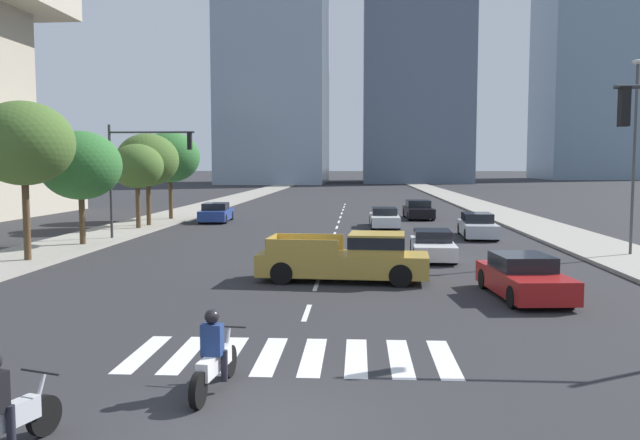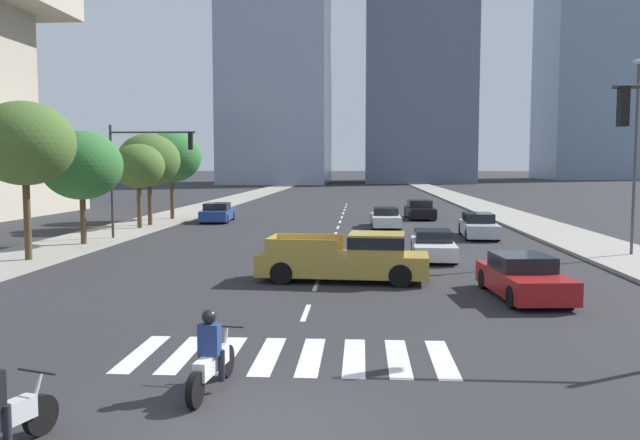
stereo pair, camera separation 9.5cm
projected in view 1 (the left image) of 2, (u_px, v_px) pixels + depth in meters
The scene contains 22 objects.
ground_plane at pixel (266, 430), 9.79m from camera, with size 800.00×800.00×0.00m, color #28282B.
sidewalk_east at pixel (549, 230), 38.86m from camera, with size 4.00×260.00×0.15m, color gray.
sidewalk_west at pixel (131, 228), 40.38m from camera, with size 4.00×260.00×0.15m, color gray.
crosswalk_near at pixel (291, 356), 13.54m from camera, with size 6.75×2.75×0.01m.
lane_divider_center at pixel (337, 227), 41.39m from camera, with size 0.14×50.00×0.01m.
motorcycle_lead at pixel (214, 359), 11.39m from camera, with size 0.70×2.22×1.49m.
motorcycle_trailing at pixel (0, 416), 8.82m from camera, with size 0.95×2.06×1.49m.
pickup_truck at pixel (351, 258), 22.16m from camera, with size 5.89×2.32×1.67m.
sedan_black_0 at pixel (418, 210), 47.96m from camera, with size 2.04×4.68×1.36m.
sedan_blue_1 at pixel (216, 213), 45.34m from camera, with size 2.09×4.61×1.33m.
sedan_red_2 at pixel (524, 278), 19.51m from camera, with size 2.15×4.40×1.28m.
sedan_white_3 at pixel (433, 245), 27.62m from camera, with size 1.90×4.57×1.20m.
sedan_silver_4 at pixel (477, 226), 35.61m from camera, with size 1.94×4.79×1.33m.
sedan_white_5 at pixel (384, 218), 41.48m from camera, with size 1.84×4.72×1.24m.
traffic_signal_far at pixel (141, 160), 33.72m from camera, with size 4.78×0.28×5.90m.
street_lamp_east at pixel (635, 144), 27.55m from camera, with size 0.50×0.24×8.23m.
street_tree_nearest at pixel (24, 144), 25.88m from camera, with size 3.95×3.95×6.36m.
street_tree_second at pixel (80, 165), 31.18m from camera, with size 3.89×3.89×5.45m.
street_tree_third at pixel (137, 166), 39.13m from camera, with size 3.15×3.15×5.08m.
street_tree_fourth at pixel (148, 160), 41.06m from camera, with size 3.92×3.92×5.79m.
street_tree_fifth at pixel (170, 157), 45.91m from camera, with size 4.21×4.21×6.16m.
office_tower_right_skyline at pixel (597, 31), 175.57m from camera, with size 29.01×26.90×88.20m.
Camera 1 is at (1.38, -9.42, 3.98)m, focal length 36.52 mm.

